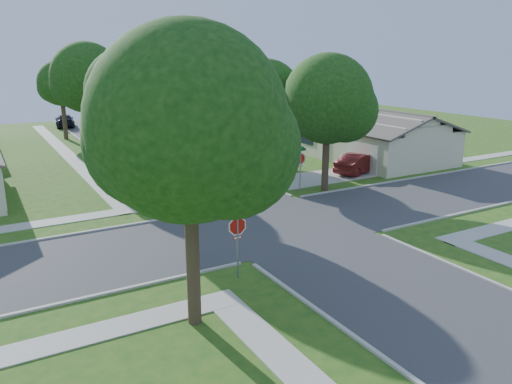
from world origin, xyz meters
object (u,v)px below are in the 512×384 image
Objects in this scene: tree_e_mid at (197,81)px; tree_e_far at (151,78)px; tree_sw_corner at (190,132)px; house_ne_near at (368,140)px; stop_sign_sw at (237,229)px; tree_ne_corner at (328,103)px; tree_e_near at (267,98)px; stop_sign_ne at (300,161)px; car_driveway at (359,163)px; car_curb_west at (65,121)px; house_ne_far at (261,118)px; car_curb_east at (157,144)px; tree_w_mid at (88,81)px; tree_w_near at (131,96)px; tree_w_far at (61,85)px.

tree_e_far is (-0.00, 13.00, -0.27)m from tree_e_mid.
tree_sw_corner is 29.92m from house_ne_near.
stop_sign_sw is 0.34× the size of tree_ne_corner.
stop_sign_ne is at bearing -90.68° from tree_e_near.
car_driveway is (16.20, 11.58, -1.28)m from stop_sign_sw.
house_ne_near is at bearing -65.02° from car_driveway.
tree_e_near is 1.82× the size of car_driveway.
car_curb_west is at bearing 103.63° from tree_ne_corner.
house_ne_far is 22.58m from car_driveway.
stop_sign_ne is 39.76m from car_curb_west.
tree_e_near is 14.59m from car_curb_east.
tree_w_mid reaches higher than tree_ne_corner.
tree_e_near is 0.92× the size of tree_w_near.
tree_w_near reaches higher than tree_w_far.
tree_e_far is at bearing 136.60° from car_curb_west.
car_driveway is at bearing 118.86° from car_curb_west.
tree_w_near is 12.01m from tree_w_mid.
tree_sw_corner reaches higher than tree_e_near.
stop_sign_sw is 48.38m from car_curb_west.
tree_ne_corner is 1.90× the size of car_driveway.
tree_w_mid is 1.00× the size of tree_sw_corner.
tree_w_near reaches higher than tree_e_near.
tree_w_mid is 2.10× the size of car_driveway.
car_driveway is at bearing 27.46° from tree_ne_corner.
tree_e_far reaches higher than stop_sign_ne.
tree_sw_corner reaches higher than stop_sign_sw.
stop_sign_sw is 0.32× the size of tree_e_mid.
tree_w_near is 1.12× the size of tree_w_far.
stop_sign_sw is 27.65m from car_curb_east.
tree_e_mid is 1.06× the size of tree_e_far.
car_curb_east is at bearing 108.70° from car_curb_west.
tree_w_near reaches higher than house_ne_near.
tree_e_far is at bearing 116.03° from house_ne_near.
house_ne_near is (11.29, 6.30, -0.51)m from stop_sign_ne.
stop_sign_sw is 14.64m from tree_ne_corner.
tree_e_far is 25.99m from house_ne_near.
tree_w_mid is (0.00, 12.00, 0.37)m from tree_w_near.
tree_w_near is at bearing 89.77° from stop_sign_sw.
house_ne_near is 2.99× the size of car_driveway.
tree_e_mid reaches higher than car_driveway.
stop_sign_sw is at bearing 39.97° from tree_sw_corner.
house_ne_near is 6.14m from car_driveway.
car_curb_east is at bearing 105.93° from tree_ne_corner.
tree_w_far is at bearing 119.22° from car_curb_east.
house_ne_far is (0.00, 18.00, 0.00)m from house_ne_near.
tree_w_mid is at bearing 128.05° from tree_e_near.
tree_w_near is 16.24m from tree_sw_corner.
tree_ne_corner reaches higher than stop_sign_ne.
stop_sign_ne is at bearing -150.86° from house_ne_near.
tree_e_mid is at bearing -54.10° from tree_w_far.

